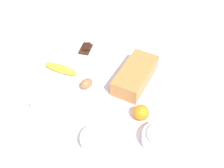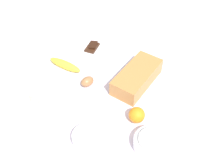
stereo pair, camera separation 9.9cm
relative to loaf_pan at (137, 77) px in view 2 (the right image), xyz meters
name	(u,v)px [view 2 (the right image)]	position (x,y,z in m)	size (l,w,h in m)	color
ground_plane	(112,91)	(-0.10, 0.08, -0.05)	(2.40, 2.40, 0.02)	silver
loaf_pan	(137,77)	(0.00, 0.00, 0.00)	(0.29, 0.15, 0.08)	#B77A3D
flour_bowl	(152,142)	(-0.29, -0.20, -0.01)	(0.15, 0.15, 0.07)	white
sugar_bowl	(88,136)	(-0.39, 0.02, -0.01)	(0.13, 0.13, 0.07)	white
banana	(65,65)	(-0.08, 0.37, -0.02)	(0.19, 0.04, 0.04)	yellow
orange_fruit	(137,115)	(-0.20, -0.10, -0.01)	(0.07, 0.07, 0.07)	orange
butter_block	(42,96)	(-0.31, 0.33, -0.01)	(0.09, 0.06, 0.06)	#F4EDB2
egg_near_butter	(87,82)	(-0.13, 0.20, -0.02)	(0.05, 0.05, 0.07)	#9D693F
chocolate_plate	(92,48)	(0.11, 0.33, -0.03)	(0.13, 0.13, 0.03)	white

